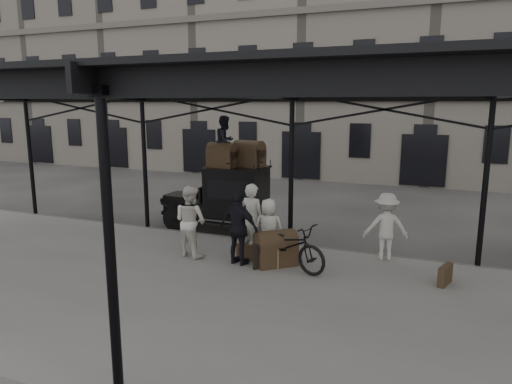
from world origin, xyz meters
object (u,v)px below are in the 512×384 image
(bicycle, at_px, (287,245))
(steamer_trunk_platform, at_px, (276,251))
(taxi, at_px, (228,195))
(steamer_trunk_roof_near, at_px, (222,157))
(porter_official, at_px, (239,228))
(porter_left, at_px, (252,220))

(bicycle, height_order, steamer_trunk_platform, bicycle)
(taxi, bearing_deg, steamer_trunk_roof_near, -108.07)
(bicycle, relative_size, steamer_trunk_roof_near, 2.48)
(taxi, height_order, steamer_trunk_platform, taxi)
(bicycle, bearing_deg, porter_official, 116.88)
(steamer_trunk_roof_near, xyz_separation_m, steamer_trunk_platform, (2.80, -2.70, -1.99))
(bicycle, distance_m, steamer_trunk_platform, 0.43)
(bicycle, distance_m, steamer_trunk_roof_near, 4.58)
(porter_left, distance_m, porter_official, 0.78)
(porter_left, height_order, porter_official, porter_left)
(bicycle, xyz_separation_m, steamer_trunk_platform, (-0.34, 0.13, -0.22))
(taxi, xyz_separation_m, steamer_trunk_roof_near, (-0.08, -0.25, 1.31))
(taxi, height_order, porter_left, taxi)
(taxi, relative_size, steamer_trunk_platform, 3.55)
(taxi, height_order, steamer_trunk_roof_near, steamer_trunk_roof_near)
(porter_left, distance_m, steamer_trunk_platform, 1.16)
(porter_official, bearing_deg, taxi, -48.34)
(steamer_trunk_platform, bearing_deg, porter_official, 157.19)
(taxi, relative_size, porter_official, 1.91)
(steamer_trunk_platform, bearing_deg, taxi, 91.56)
(taxi, xyz_separation_m, porter_left, (1.86, -2.46, -0.07))
(porter_official, height_order, steamer_trunk_platform, porter_official)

